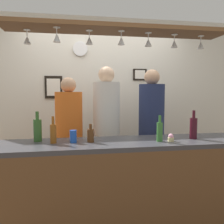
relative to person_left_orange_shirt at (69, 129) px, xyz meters
The scene contains 24 objects.
ground_plane 1.16m from the person_left_orange_shirt, 36.18° to the right, with size 8.00×8.00×0.00m, color brown.
back_wall 0.94m from the person_left_orange_shirt, 55.26° to the left, with size 4.40×0.06×2.60m, color silver.
bar_counter 1.06m from the person_left_orange_shirt, 59.83° to the right, with size 2.70×0.55×0.96m.
overhead_glass_rack 1.36m from the person_left_orange_shirt, 52.94° to the right, with size 2.20×0.36×0.04m, color brown.
hanging_wineglass_far_left 1.20m from the person_left_orange_shirt, 121.16° to the right, with size 0.07×0.07×0.13m.
hanging_wineglass_left 1.22m from the person_left_orange_shirt, 96.43° to the right, with size 0.07×0.07×0.13m.
hanging_wineglass_center_left 1.20m from the person_left_orange_shirt, 72.41° to the right, with size 0.07×0.07×0.13m.
hanging_wineglass_center 1.31m from the person_left_orange_shirt, 53.72° to the right, with size 0.07×0.07×0.13m.
hanging_wineglass_center_right 1.43m from the person_left_orange_shirt, 40.46° to the right, with size 0.07×0.07×0.13m.
hanging_wineglass_right 1.60m from the person_left_orange_shirt, 31.39° to the right, with size 0.07×0.07×0.13m.
hanging_wineglass_far_right 1.81m from the person_left_orange_shirt, 25.21° to the right, with size 0.07×0.07×0.13m.
person_left_orange_shirt is the anchor object (origin of this frame).
person_middle_white_patterned_shirt 0.49m from the person_left_orange_shirt, ahead, with size 0.34×0.34×1.77m.
person_right_navy_shirt 1.09m from the person_left_orange_shirt, ahead, with size 0.34×0.34×1.74m.
bottle_beer_green_import 1.20m from the person_left_orange_shirt, 41.23° to the right, with size 0.06×0.06×0.26m.
bottle_beer_brown_stubby 0.74m from the person_left_orange_shirt, 72.90° to the right, with size 0.07×0.07×0.18m.
bottle_beer_amber_tall 0.71m from the person_left_orange_shirt, 101.19° to the right, with size 0.06×0.06×0.26m.
bottle_wine_dark_red 1.49m from the person_left_orange_shirt, 29.17° to the right, with size 0.08×0.08×0.30m.
bottle_champagne_green 0.66m from the person_left_orange_shirt, 117.00° to the right, with size 0.08×0.08×0.30m.
drink_can 0.71m from the person_left_orange_shirt, 85.85° to the right, with size 0.07×0.07×0.12m, color #1E4CB2.
cupcake 1.29m from the person_left_orange_shirt, 38.79° to the right, with size 0.06×0.06×0.08m.
picture_frame_caricature 0.90m from the person_left_orange_shirt, 108.82° to the left, with size 0.26×0.02×0.34m.
picture_frame_upper_small 1.51m from the person_left_orange_shirt, 31.42° to the left, with size 0.22×0.02×0.18m.
wall_clock 1.32m from the person_left_orange_shirt, 75.54° to the left, with size 0.22×0.22×0.03m, color white.
Camera 1 is at (-0.45, -2.59, 1.45)m, focal length 37.25 mm.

